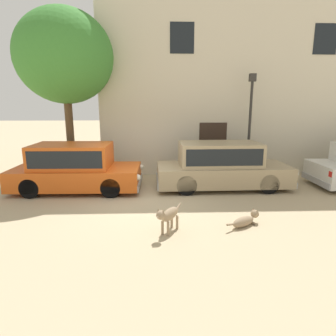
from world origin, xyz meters
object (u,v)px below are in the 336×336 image
object	(u,v)px
parked_sedan_second	(221,165)
street_lamp	(250,113)
stray_dog_tan	(246,220)
acacia_tree_left	(64,57)
stray_dog_spotted	(168,215)
parked_sedan_nearest	(75,167)

from	to	relation	value
parked_sedan_second	street_lamp	xyz separation A→B (m)	(1.32, 1.30, 1.68)
stray_dog_tan	acacia_tree_left	bearing A→B (deg)	107.65
stray_dog_spotted	stray_dog_tan	size ratio (longest dim) A/B	0.97
parked_sedan_second	stray_dog_tan	xyz separation A→B (m)	(-0.07, -3.17, -0.67)
stray_dog_tan	acacia_tree_left	size ratio (longest dim) A/B	0.16
parked_sedan_nearest	stray_dog_tan	world-z (taller)	parked_sedan_nearest
parked_sedan_nearest	acacia_tree_left	bearing A→B (deg)	110.12
parked_sedan_nearest	stray_dog_tan	distance (m)	5.76
parked_sedan_second	street_lamp	distance (m)	2.50
parked_sedan_second	acacia_tree_left	world-z (taller)	acacia_tree_left
parked_sedan_nearest	street_lamp	xyz separation A→B (m)	(6.22, 1.40, 1.69)
stray_dog_spotted	street_lamp	bearing A→B (deg)	177.94
acacia_tree_left	parked_sedan_nearest	bearing A→B (deg)	-70.73
acacia_tree_left	stray_dog_tan	bearing A→B (deg)	-40.64
parked_sedan_second	acacia_tree_left	distance (m)	6.69
stray_dog_spotted	acacia_tree_left	xyz separation A→B (m)	(-3.50, 4.92, 4.02)
parked_sedan_nearest	street_lamp	bearing A→B (deg)	13.54
acacia_tree_left	street_lamp	bearing A→B (deg)	-1.13
acacia_tree_left	parked_sedan_second	bearing A→B (deg)	-14.73
parked_sedan_second	stray_dog_spotted	distance (m)	4.01
stray_dog_spotted	acacia_tree_left	bearing A→B (deg)	-112.41
parked_sedan_nearest	parked_sedan_second	size ratio (longest dim) A/B	0.93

